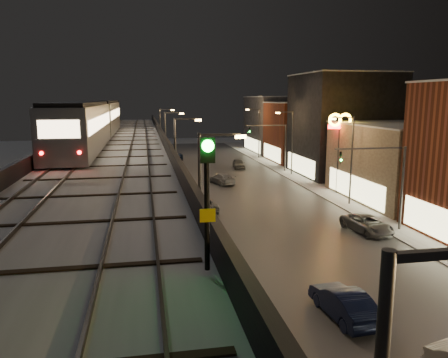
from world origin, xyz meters
TOP-DOWN VIEW (x-y plane):
  - road_surface at (7.50, 35.00)m, footprint 17.00×120.00m
  - sidewalk_right at (17.50, 35.00)m, footprint 4.00×120.00m
  - under_viaduct_pavement at (-6.00, 35.00)m, footprint 11.00×120.00m
  - elevated_viaduct at (-6.00, 31.84)m, footprint 9.00×100.00m
  - viaduct_trackbed at (-6.01, 31.97)m, footprint 8.40×100.00m
  - viaduct_parapet_streetside at (-1.65, 32.00)m, footprint 0.30×100.00m
  - viaduct_parapet_far at (-10.35, 32.00)m, footprint 0.30×100.00m
  - building_c at (23.99, 32.00)m, footprint 12.20×15.20m
  - building_d at (23.99, 48.00)m, footprint 12.20×13.20m
  - building_e at (23.99, 62.00)m, footprint 12.20×12.20m
  - building_f at (23.99, 76.00)m, footprint 12.20×16.20m
  - streetlight_left_1 at (-0.43, 13.00)m, footprint 2.57×0.28m
  - streetlight_left_2 at (-0.43, 31.00)m, footprint 2.57×0.28m
  - streetlight_right_2 at (16.73, 31.00)m, footprint 2.56×0.28m
  - streetlight_left_3 at (-0.43, 49.00)m, footprint 2.57×0.28m
  - streetlight_right_3 at (16.73, 49.00)m, footprint 2.56×0.28m
  - streetlight_left_4 at (-0.43, 67.00)m, footprint 2.57×0.28m
  - streetlight_right_4 at (16.73, 67.00)m, footprint 2.56×0.28m
  - traffic_light_rig_a at (15.84, 22.00)m, footprint 6.10×0.34m
  - traffic_light_rig_b at (15.84, 52.00)m, footprint 6.10×0.34m
  - subway_train at (-8.50, 37.50)m, footprint 3.23×39.31m
  - rail_signal at (-2.10, 0.47)m, footprint 0.38×0.45m
  - car_near_white at (5.92, 9.18)m, footprint 1.97×4.76m
  - car_mid_silver at (1.81, 31.12)m, footprint 2.83×5.13m
  - car_mid_dark at (6.00, 44.02)m, footprint 3.30×5.07m
  - car_far_white at (2.43, 67.19)m, footprint 1.93×3.86m
  - car_onc_dark at (14.04, 21.90)m, footprint 3.00×5.26m
  - car_onc_red at (10.85, 55.98)m, footprint 2.13×4.41m
  - sign_mcdonalds at (18.00, 36.17)m, footprint 2.72×0.48m

SIDE VIEW (x-z plane):
  - road_surface at x=7.50m, z-range 0.00..0.06m
  - under_viaduct_pavement at x=-6.00m, z-range 0.00..0.06m
  - sidewalk_right at x=17.50m, z-range 0.00..0.14m
  - car_far_white at x=2.43m, z-range 0.00..1.26m
  - car_mid_silver at x=1.81m, z-range 0.00..1.36m
  - car_mid_dark at x=6.00m, z-range 0.00..1.37m
  - car_onc_dark at x=14.04m, z-range 0.00..1.38m
  - car_onc_red at x=10.85m, z-range 0.00..1.45m
  - car_near_white at x=5.92m, z-range 0.00..1.53m
  - building_c at x=23.99m, z-range 0.00..8.16m
  - traffic_light_rig_a at x=15.84m, z-range 1.00..8.00m
  - traffic_light_rig_b at x=15.84m, z-range 1.00..8.00m
  - building_e at x=23.99m, z-range 0.00..10.16m
  - streetlight_left_1 at x=-0.43m, z-range 0.74..9.74m
  - streetlight_left_2 at x=-0.43m, z-range 0.74..9.74m
  - streetlight_right_2 at x=16.73m, z-range 0.74..9.74m
  - streetlight_left_3 at x=-0.43m, z-range 0.74..9.74m
  - streetlight_right_3 at x=16.73m, z-range 0.74..9.74m
  - streetlight_left_4 at x=-0.43m, z-range 0.74..9.74m
  - streetlight_right_4 at x=16.73m, z-range 0.74..9.74m
  - building_f at x=23.99m, z-range 0.00..11.16m
  - elevated_viaduct at x=-6.00m, z-range 2.47..8.77m
  - viaduct_trackbed at x=-6.01m, z-range 6.23..6.55m
  - viaduct_parapet_streetside at x=-1.65m, z-range 6.30..7.40m
  - viaduct_parapet_far at x=-10.35m, z-range 6.30..7.40m
  - building_d at x=23.99m, z-range 0.00..14.16m
  - sign_mcdonalds at x=18.00m, z-range 2.74..11.90m
  - subway_train at x=-8.50m, z-range 6.61..10.47m
  - rail_signal at x=-2.10m, z-range 7.31..10.59m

